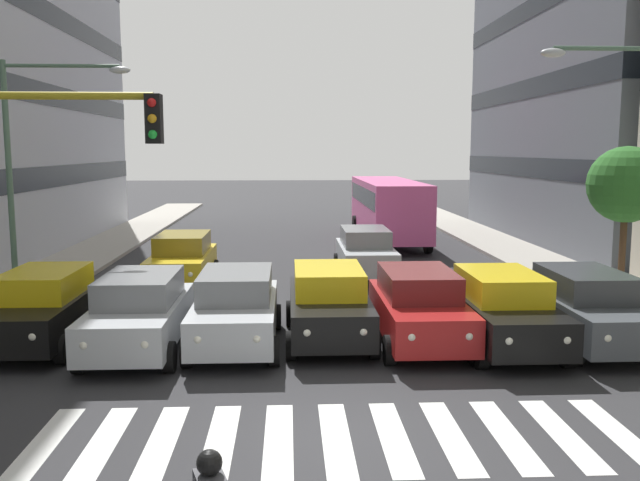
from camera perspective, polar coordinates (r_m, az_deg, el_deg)
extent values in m
plane|color=#2D2D30|center=(10.99, 1.38, -16.36)|extent=(180.00, 180.00, 0.00)
cube|color=slate|center=(36.40, 24.34, 17.30)|extent=(9.16, 18.80, 21.94)
cube|color=black|center=(35.82, 23.69, 5.73)|extent=(9.20, 18.84, 0.90)
cube|color=black|center=(35.93, 24.01, 11.56)|extent=(9.20, 18.84, 0.90)
cube|color=black|center=(36.40, 24.34, 17.30)|extent=(9.20, 18.84, 0.90)
cube|color=silver|center=(12.15, 23.83, -14.60)|extent=(0.45, 2.80, 0.01)
cube|color=silver|center=(11.79, 19.77, -15.09)|extent=(0.45, 2.80, 0.01)
cube|color=silver|center=(11.49, 15.46, -15.52)|extent=(0.45, 2.80, 0.01)
cube|color=silver|center=(11.25, 10.93, -15.89)|extent=(0.45, 2.80, 0.01)
cube|color=silver|center=(11.08, 6.22, -16.16)|extent=(0.45, 2.80, 0.01)
cube|color=silver|center=(10.99, 1.38, -16.34)|extent=(0.45, 2.80, 0.01)
cube|color=silver|center=(10.97, -3.52, -16.40)|extent=(0.45, 2.80, 0.01)
cube|color=silver|center=(11.02, -8.40, -16.36)|extent=(0.45, 2.80, 0.01)
cube|color=silver|center=(11.14, -13.20, -16.20)|extent=(0.45, 2.80, 0.01)
cube|color=silver|center=(11.33, -17.86, -15.95)|extent=(0.45, 2.80, 0.01)
cube|color=silver|center=(11.60, -22.32, -15.61)|extent=(0.45, 2.80, 0.01)
cube|color=#474C51|center=(16.70, 21.67, -5.87)|extent=(1.80, 4.40, 0.80)
cube|color=#343639|center=(16.74, 21.51, -3.38)|extent=(1.58, 2.46, 0.60)
cylinder|color=black|center=(15.16, 20.73, -8.74)|extent=(0.22, 0.64, 0.64)
cylinder|color=black|center=(18.44, 22.31, -5.93)|extent=(0.22, 0.64, 0.64)
cylinder|color=black|center=(17.76, 17.01, -6.19)|extent=(0.22, 0.64, 0.64)
sphere|color=white|center=(14.56, 23.10, -7.58)|extent=(0.18, 0.18, 0.18)
cube|color=black|center=(15.89, 15.18, -6.26)|extent=(1.80, 4.40, 0.80)
cube|color=yellow|center=(15.93, 15.04, -3.65)|extent=(1.58, 2.46, 0.60)
cylinder|color=black|center=(14.99, 20.15, -8.89)|extent=(0.22, 0.64, 0.64)
cylinder|color=black|center=(14.40, 13.45, -9.31)|extent=(0.22, 0.64, 0.64)
cylinder|color=black|center=(17.61, 16.49, -6.29)|extent=(0.22, 0.64, 0.64)
cylinder|color=black|center=(17.11, 10.74, -6.52)|extent=(0.22, 0.64, 0.64)
sphere|color=white|center=(14.12, 20.12, -7.89)|extent=(0.18, 0.18, 0.18)
sphere|color=white|center=(13.72, 15.64, -8.15)|extent=(0.18, 0.18, 0.18)
cube|color=maroon|center=(15.77, 8.38, -6.18)|extent=(1.80, 4.40, 0.80)
cube|color=maroon|center=(15.81, 8.29, -3.55)|extent=(1.58, 2.46, 0.60)
cylinder|color=black|center=(14.71, 12.93, -8.93)|extent=(0.22, 0.64, 0.64)
cylinder|color=black|center=(14.34, 5.90, -9.21)|extent=(0.22, 0.64, 0.64)
cylinder|color=black|center=(17.43, 10.36, -6.24)|extent=(0.22, 0.64, 0.64)
cylinder|color=black|center=(17.12, 4.44, -6.40)|extent=(0.22, 0.64, 0.64)
sphere|color=white|center=(13.85, 12.47, -7.89)|extent=(0.18, 0.18, 0.18)
sphere|color=white|center=(13.60, 7.73, -8.07)|extent=(0.18, 0.18, 0.18)
cube|color=black|center=(15.92, 0.75, -5.96)|extent=(1.80, 4.40, 0.80)
cube|color=yellow|center=(15.97, 0.71, -3.35)|extent=(1.58, 2.46, 0.60)
cylinder|color=black|center=(14.71, 4.64, -8.75)|extent=(0.22, 0.64, 0.64)
cylinder|color=black|center=(14.60, -2.48, -8.87)|extent=(0.22, 0.64, 0.64)
cylinder|color=black|center=(17.50, 3.42, -6.07)|extent=(0.22, 0.64, 0.64)
cylinder|color=black|center=(17.40, -2.52, -6.14)|extent=(0.22, 0.64, 0.64)
sphere|color=white|center=(13.88, 3.69, -7.70)|extent=(0.18, 0.18, 0.18)
sphere|color=white|center=(13.80, -1.12, -7.77)|extent=(0.18, 0.18, 0.18)
cube|color=#B2B7BC|center=(15.55, -7.12, -6.35)|extent=(1.80, 4.40, 0.80)
cube|color=slate|center=(15.60, -7.11, -3.68)|extent=(1.58, 2.46, 0.60)
cylinder|color=black|center=(14.22, -3.88, -9.33)|extent=(0.22, 0.64, 0.64)
cylinder|color=black|center=(14.37, -11.17, -9.28)|extent=(0.22, 0.64, 0.64)
cylinder|color=black|center=(17.02, -3.69, -6.47)|extent=(0.22, 0.64, 0.64)
cylinder|color=black|center=(17.14, -9.75, -6.46)|extent=(0.22, 0.64, 0.64)
sphere|color=white|center=(13.42, -5.36, -8.25)|extent=(0.18, 0.18, 0.18)
sphere|color=white|center=(13.53, -10.29, -8.21)|extent=(0.18, 0.18, 0.18)
cube|color=#B2B7BC|center=(15.59, -15.03, -6.53)|extent=(1.80, 4.40, 0.80)
cube|color=slate|center=(15.63, -14.97, -3.86)|extent=(1.58, 2.46, 0.60)
cylinder|color=black|center=(14.15, -12.62, -9.59)|extent=(0.22, 0.64, 0.64)
cylinder|color=black|center=(14.57, -19.71, -9.36)|extent=(0.22, 0.64, 0.64)
cylinder|color=black|center=(16.91, -10.94, -6.69)|extent=(0.22, 0.64, 0.64)
cylinder|color=black|center=(17.26, -16.90, -6.59)|extent=(0.22, 0.64, 0.64)
sphere|color=white|center=(13.42, -14.57, -8.47)|extent=(0.18, 0.18, 0.18)
sphere|color=white|center=(13.70, -19.34, -8.33)|extent=(0.18, 0.18, 0.18)
cube|color=black|center=(16.83, -22.40, -5.80)|extent=(1.80, 4.40, 0.80)
cube|color=yellow|center=(16.87, -22.30, -3.34)|extent=(1.58, 2.46, 0.60)
cylinder|color=black|center=(15.31, -20.95, -8.59)|extent=(0.22, 0.64, 0.64)
cylinder|color=black|center=(18.00, -18.07, -6.06)|extent=(0.22, 0.64, 0.64)
cylinder|color=black|center=(18.55, -23.47, -5.91)|extent=(0.22, 0.64, 0.64)
sphere|color=white|center=(14.66, -23.11, -7.47)|extent=(0.18, 0.18, 0.18)
cube|color=gold|center=(22.66, -11.56, -2.02)|extent=(1.80, 4.40, 0.80)
cube|color=olive|center=(22.75, -11.53, -0.19)|extent=(1.58, 2.46, 0.60)
cylinder|color=black|center=(21.19, -9.72, -3.74)|extent=(0.22, 0.64, 0.64)
cylinder|color=black|center=(21.49, -14.50, -3.72)|extent=(0.22, 0.64, 0.64)
cylinder|color=black|center=(24.03, -8.89, -2.37)|extent=(0.22, 0.64, 0.64)
cylinder|color=black|center=(24.29, -13.11, -2.37)|extent=(0.22, 0.64, 0.64)
sphere|color=white|center=(20.46, -10.89, -2.81)|extent=(0.18, 0.18, 0.18)
sphere|color=white|center=(20.66, -14.06, -2.80)|extent=(0.18, 0.18, 0.18)
cube|color=#B2B7BC|center=(23.84, 3.88, -1.40)|extent=(1.80, 4.40, 0.80)
cube|color=slate|center=(23.93, 3.84, 0.33)|extent=(1.58, 2.46, 0.60)
cylinder|color=black|center=(22.61, 6.56, -2.96)|extent=(0.22, 0.64, 0.64)
cylinder|color=black|center=(22.39, 2.00, -3.02)|extent=(0.22, 0.64, 0.64)
cylinder|color=black|center=(25.44, 5.51, -1.76)|extent=(0.22, 0.64, 0.64)
cylinder|color=black|center=(25.24, 1.46, -1.80)|extent=(0.22, 0.64, 0.64)
sphere|color=white|center=(21.80, 6.03, -2.07)|extent=(0.18, 0.18, 0.18)
sphere|color=white|center=(21.65, 3.01, -2.10)|extent=(0.18, 0.18, 0.18)
cube|color=#DB5193|center=(32.98, 5.74, 2.90)|extent=(2.50, 10.50, 2.50)
cube|color=black|center=(32.94, 5.75, 3.86)|extent=(2.52, 9.87, 0.80)
cylinder|color=black|center=(29.73, 9.12, -0.10)|extent=(0.28, 1.00, 1.00)
cylinder|color=black|center=(29.32, 4.34, -0.13)|extent=(0.28, 1.00, 1.00)
cylinder|color=black|center=(36.39, 6.94, 1.35)|extent=(0.28, 1.00, 1.00)
cylinder|color=black|center=(36.06, 3.01, 1.34)|extent=(0.28, 1.00, 1.00)
sphere|color=black|center=(7.02, -9.34, -18.05)|extent=(0.26, 0.26, 0.26)
cylinder|color=#AD991E|center=(11.58, -25.08, 11.05)|extent=(4.49, 0.12, 0.12)
cube|color=black|center=(10.92, -13.86, 9.95)|extent=(0.24, 0.28, 0.76)
sphere|color=red|center=(10.79, -14.05, 11.25)|extent=(0.14, 0.14, 0.14)
sphere|color=orange|center=(10.78, -14.01, 9.97)|extent=(0.14, 0.14, 0.14)
sphere|color=green|center=(10.77, -13.97, 8.70)|extent=(0.14, 0.14, 0.14)
cylinder|color=#4C6B56|center=(16.80, 24.35, 14.57)|extent=(3.20, 0.10, 0.10)
ellipsoid|color=#B7BCC1|center=(16.15, 19.10, 14.77)|extent=(0.56, 0.28, 0.20)
cylinder|color=#4C6B56|center=(20.21, -24.74, 4.21)|extent=(0.16, 0.16, 6.70)
cylinder|color=#4C6B56|center=(19.79, -21.03, 13.62)|extent=(3.07, 0.10, 0.10)
ellipsoid|color=#B7BCC1|center=(19.37, -16.57, 13.66)|extent=(0.56, 0.28, 0.20)
cylinder|color=#513823|center=(22.30, 24.20, -0.78)|extent=(0.20, 0.20, 2.61)
sphere|color=#2D6B28|center=(22.12, 24.48, 4.33)|extent=(2.28, 2.28, 2.28)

